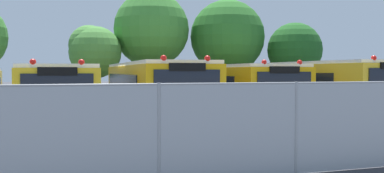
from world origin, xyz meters
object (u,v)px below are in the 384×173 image
at_px(school_bus_2, 151,91).
at_px(tree_5, 294,51).
at_px(school_bus_1, 58,94).
at_px(traffic_cone, 277,150).
at_px(tree_4, 229,36).
at_px(school_bus_4, 301,88).
at_px(tree_2, 93,50).
at_px(school_bus_3, 230,91).
at_px(tree_3, 149,29).

relative_size(school_bus_2, tree_5, 2.03).
distance_m(school_bus_1, traffic_cone, 9.56).
xyz_separation_m(tree_5, traffic_cone, (-10.32, -16.38, -3.36)).
bearing_deg(tree_4, school_bus_4, -93.01).
distance_m(school_bus_1, tree_2, 10.42).
relative_size(school_bus_1, school_bus_4, 0.88).
relative_size(school_bus_4, tree_2, 2.24).
xyz_separation_m(school_bus_2, tree_4, (7.61, 10.03, 3.26)).
relative_size(school_bus_3, tree_2, 1.90).
bearing_deg(tree_5, tree_3, 166.67).
bearing_deg(tree_5, school_bus_3, -135.08).
xyz_separation_m(school_bus_1, school_bus_3, (7.29, 0.26, 0.03)).
bearing_deg(tree_3, traffic_cone, -92.24).
xyz_separation_m(school_bus_4, traffic_cone, (-5.61, -7.92, -1.18)).
xyz_separation_m(tree_3, tree_5, (9.59, -2.27, -1.37)).
bearing_deg(school_bus_3, school_bus_1, 1.78).
distance_m(school_bus_1, school_bus_2, 3.66).
height_order(school_bus_2, tree_4, tree_4).
bearing_deg(school_bus_1, tree_2, -101.88).
xyz_separation_m(school_bus_4, tree_5, (4.70, 8.46, 2.18)).
distance_m(school_bus_1, school_bus_3, 7.30).
height_order(school_bus_2, tree_3, tree_3).
distance_m(school_bus_3, tree_2, 11.16).
height_order(tree_4, tree_5, tree_4).
distance_m(school_bus_4, tree_5, 9.92).
height_order(school_bus_1, tree_5, tree_5).
bearing_deg(school_bus_3, school_bus_2, 5.43).
distance_m(tree_2, tree_4, 9.15).
height_order(school_bus_4, tree_3, tree_3).
bearing_deg(tree_2, school_bus_2, -81.72).
distance_m(school_bus_2, traffic_cone, 8.11).
bearing_deg(tree_5, tree_2, 173.28).
relative_size(tree_4, tree_5, 1.29).
distance_m(school_bus_2, tree_2, 10.38).
relative_size(school_bus_3, school_bus_4, 0.85).
bearing_deg(tree_2, traffic_cone, -80.71).
relative_size(school_bus_4, tree_4, 1.61).
height_order(tree_2, tree_4, tree_4).
height_order(school_bus_2, tree_5, tree_5).
xyz_separation_m(tree_4, traffic_cone, (-6.14, -17.92, -4.41)).
xyz_separation_m(school_bus_4, tree_2, (-8.55, 10.02, 2.08)).
xyz_separation_m(tree_3, traffic_cone, (-0.73, -18.65, -4.73)).
height_order(school_bus_2, school_bus_4, school_bus_4).
xyz_separation_m(school_bus_2, traffic_cone, (1.47, -7.89, -1.14)).
height_order(school_bus_3, tree_5, tree_5).
height_order(school_bus_3, traffic_cone, school_bus_3).
xyz_separation_m(school_bus_3, school_bus_4, (3.45, -0.33, 0.07)).
height_order(school_bus_1, tree_3, tree_3).
bearing_deg(tree_5, school_bus_1, -151.49).
relative_size(school_bus_1, traffic_cone, 17.56).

